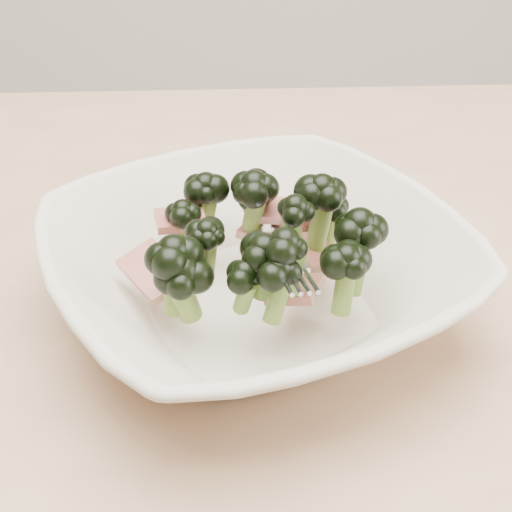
# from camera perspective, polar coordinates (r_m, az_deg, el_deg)

# --- Properties ---
(dining_table) EXTENTS (1.20, 0.80, 0.75)m
(dining_table) POSITION_cam_1_polar(r_m,az_deg,el_deg) (0.68, -5.16, -7.01)
(dining_table) COLOR tan
(dining_table) RESTS_ON ground
(broccoli_dish) EXTENTS (0.40, 0.40, 0.11)m
(broccoli_dish) POSITION_cam_1_polar(r_m,az_deg,el_deg) (0.53, 0.03, -0.86)
(broccoli_dish) COLOR beige
(broccoli_dish) RESTS_ON dining_table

